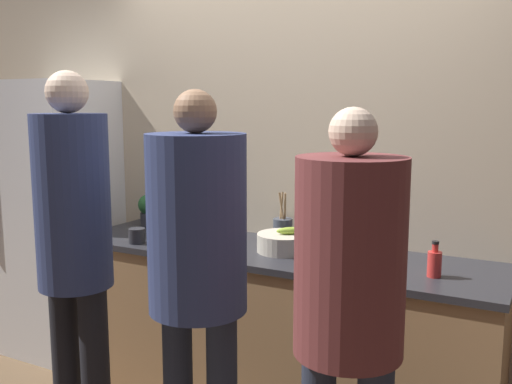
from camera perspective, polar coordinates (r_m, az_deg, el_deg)
The scene contains 12 objects.
wall_back at distance 3.36m, azimuth 4.55°, elevation 1.99°, with size 5.20×0.06×2.60m.
counter at distance 3.28m, azimuth 1.95°, elevation -13.46°, with size 2.40×0.70×0.91m.
refrigerator at distance 4.15m, azimuth -19.49°, elevation -2.45°, with size 0.75×0.64×1.85m.
person_left at distance 2.68m, azimuth -17.70°, elevation -4.71°, with size 0.33×0.33×1.84m.
person_center at distance 2.38m, azimuth -5.88°, elevation -6.12°, with size 0.41×0.41×1.76m.
person_right at distance 2.08m, azimuth 9.28°, elevation -9.99°, with size 0.39×0.39×1.69m.
fruit_bowl at distance 3.08m, azimuth 2.84°, elevation -5.04°, with size 0.29×0.29×0.14m.
utensil_crock at distance 3.34m, azimuth 2.69°, elevation -3.64°, with size 0.11×0.11×0.28m.
bottle_green at distance 3.26m, azimuth -5.04°, elevation -3.54°, with size 0.07×0.07×0.24m.
bottle_red at distance 2.76m, azimuth 17.42°, elevation -6.77°, with size 0.06×0.06×0.17m.
cup_black at distance 3.33m, azimuth -11.82°, elevation -4.30°, with size 0.09×0.09×0.09m.
potted_plant at distance 3.76m, azimuth -10.74°, elevation -1.70°, with size 0.13×0.13×0.21m.
Camera 1 is at (1.33, -2.34, 1.70)m, focal length 40.00 mm.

